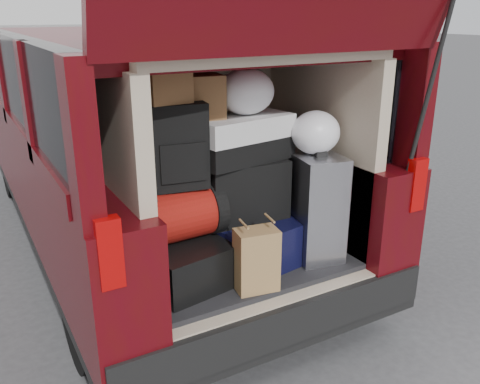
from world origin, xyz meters
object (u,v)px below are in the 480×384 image
(black_hardshell, at_px, (178,258))
(twotone_duffel, at_px, (241,138))
(backpack, at_px, (175,146))
(silver_roller, at_px, (312,204))
(navy_hardshell, at_px, (246,237))
(kraft_bag, at_px, (256,260))
(black_soft_case, at_px, (243,189))
(red_duffel, at_px, (180,214))

(black_hardshell, bearing_deg, twotone_duffel, -2.77)
(backpack, bearing_deg, silver_roller, -0.29)
(navy_hardshell, height_order, twotone_duffel, twotone_duffel)
(navy_hardshell, relative_size, backpack, 1.34)
(backpack, bearing_deg, twotone_duffel, 13.16)
(backpack, bearing_deg, navy_hardshell, 9.44)
(silver_roller, xyz_separation_m, kraft_bag, (-0.51, -0.21, -0.14))
(black_hardshell, xyz_separation_m, kraft_bag, (0.31, -0.32, 0.05))
(black_soft_case, bearing_deg, twotone_duffel, 109.59)
(twotone_duffel, bearing_deg, navy_hardshell, -65.58)
(twotone_duffel, bearing_deg, black_soft_case, -81.55)
(kraft_bag, bearing_deg, black_soft_case, 80.43)
(silver_roller, bearing_deg, navy_hardshell, 170.72)
(kraft_bag, bearing_deg, backpack, 139.54)
(backpack, height_order, twotone_duffel, backpack)
(red_duffel, bearing_deg, navy_hardshell, 1.82)
(navy_hardshell, bearing_deg, black_soft_case, 128.35)
(black_soft_case, bearing_deg, backpack, -175.61)
(black_hardshell, height_order, kraft_bag, kraft_bag)
(silver_roller, distance_m, kraft_bag, 0.57)
(navy_hardshell, bearing_deg, silver_roller, -28.55)
(silver_roller, bearing_deg, black_hardshell, -177.45)
(silver_roller, height_order, twotone_duffel, twotone_duffel)
(silver_roller, height_order, black_soft_case, silver_roller)
(kraft_bag, height_order, black_soft_case, black_soft_case)
(kraft_bag, bearing_deg, black_hardshell, 143.38)
(navy_hardshell, bearing_deg, backpack, 171.45)
(kraft_bag, height_order, twotone_duffel, twotone_duffel)
(black_hardshell, distance_m, twotone_duffel, 0.74)
(navy_hardshell, height_order, black_soft_case, black_soft_case)
(red_duffel, xyz_separation_m, backpack, (-0.00, 0.03, 0.36))
(kraft_bag, xyz_separation_m, twotone_duffel, (0.12, 0.37, 0.55))
(black_hardshell, relative_size, backpack, 1.33)
(black_soft_case, relative_size, twotone_duffel, 0.85)
(kraft_bag, bearing_deg, navy_hardshell, 77.98)
(silver_roller, distance_m, black_soft_case, 0.43)
(red_duffel, relative_size, twotone_duffel, 0.78)
(black_hardshell, bearing_deg, black_soft_case, -4.75)
(black_hardshell, bearing_deg, kraft_bag, -55.52)
(black_hardshell, relative_size, black_soft_case, 1.24)
(silver_roller, xyz_separation_m, backpack, (-0.79, 0.13, 0.43))
(black_hardshell, bearing_deg, navy_hardshell, -6.38)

